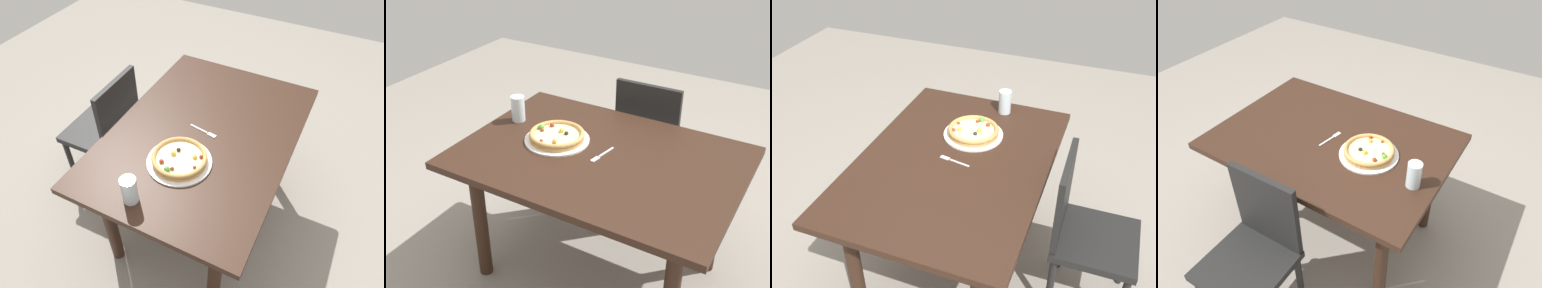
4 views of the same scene
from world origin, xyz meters
TOP-DOWN VIEW (x-y plane):
  - ground_plane at (0.00, 0.00)m, footprint 6.00×6.00m
  - dining_table at (0.00, 0.00)m, footprint 1.32×0.93m
  - chair_near at (-0.00, -0.68)m, footprint 0.41×0.41m
  - plate at (0.25, -0.01)m, footprint 0.32×0.32m
  - pizza at (0.25, -0.01)m, footprint 0.28×0.28m
  - fork at (-0.01, 0.01)m, footprint 0.04×0.17m
  - drinking_glass at (0.55, -0.10)m, footprint 0.07×0.07m

SIDE VIEW (x-z plane):
  - ground_plane at x=0.00m, z-range 0.00..0.00m
  - chair_near at x=0.00m, z-range 0.04..0.92m
  - dining_table at x=0.00m, z-range 0.26..0.99m
  - fork at x=-0.01m, z-range 0.73..0.73m
  - plate at x=0.25m, z-range 0.73..0.74m
  - pizza at x=0.25m, z-range 0.73..0.78m
  - drinking_glass at x=0.55m, z-range 0.73..0.86m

